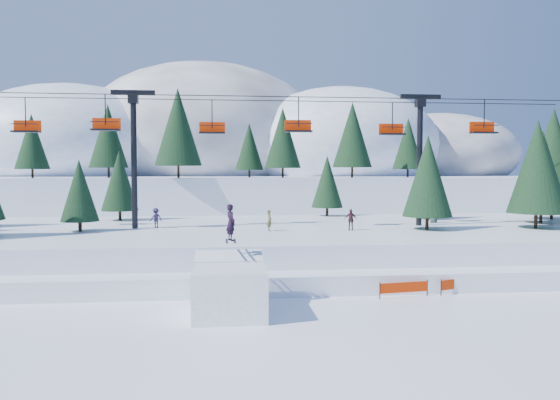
{
  "coord_description": "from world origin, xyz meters",
  "views": [
    {
      "loc": [
        -2.35,
        -23.63,
        6.76
      ],
      "look_at": [
        0.71,
        6.0,
        5.2
      ],
      "focal_mm": 35.0,
      "sensor_mm": 36.0,
      "label": 1
    }
  ],
  "objects": [
    {
      "name": "jump_kicker",
      "position": [
        -2.11,
        2.07,
        1.26
      ],
      "size": [
        3.38,
        4.6,
        5.14
      ],
      "color": "white",
      "rests_on": "ground"
    },
    {
      "name": "banner_far",
      "position": [
        10.69,
        5.18,
        0.54
      ],
      "size": [
        2.67,
        1.09,
        0.9
      ],
      "color": "black",
      "rests_on": "ground"
    },
    {
      "name": "conifer_stand",
      "position": [
        5.41,
        18.4,
        6.93
      ],
      "size": [
        62.74,
        18.37,
        9.88
      ],
      "color": "black",
      "rests_on": "mid_shelf"
    },
    {
      "name": "banner_near",
      "position": [
        7.24,
        4.46,
        0.54
      ],
      "size": [
        2.83,
        0.49,
        0.9
      ],
      "color": "black",
      "rests_on": "ground"
    },
    {
      "name": "berm",
      "position": [
        0.0,
        8.0,
        0.55
      ],
      "size": [
        70.0,
        6.0,
        1.1
      ],
      "primitive_type": "cube",
      "color": "white",
      "rests_on": "ground"
    },
    {
      "name": "mid_shelf",
      "position": [
        0.0,
        18.0,
        1.25
      ],
      "size": [
        70.0,
        22.0,
        2.5
      ],
      "primitive_type": "cube",
      "color": "white",
      "rests_on": "ground"
    },
    {
      "name": "chairlift",
      "position": [
        1.48,
        18.05,
        9.32
      ],
      "size": [
        46.0,
        3.21,
        10.28
      ],
      "color": "black",
      "rests_on": "mid_shelf"
    },
    {
      "name": "mountain_ridge",
      "position": [
        -5.1,
        73.36,
        9.64
      ],
      "size": [
        119.0,
        61.56,
        26.46
      ],
      "color": "white",
      "rests_on": "ground"
    },
    {
      "name": "distant_skiers",
      "position": [
        -3.46,
        16.48,
        3.32
      ],
      "size": [
        33.55,
        6.75,
        1.83
      ],
      "color": "brown",
      "rests_on": "mid_shelf"
    },
    {
      "name": "ground",
      "position": [
        0.0,
        0.0,
        0.0
      ],
      "size": [
        160.0,
        160.0,
        0.0
      ],
      "primitive_type": "plane",
      "color": "white",
      "rests_on": "ground"
    }
  ]
}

